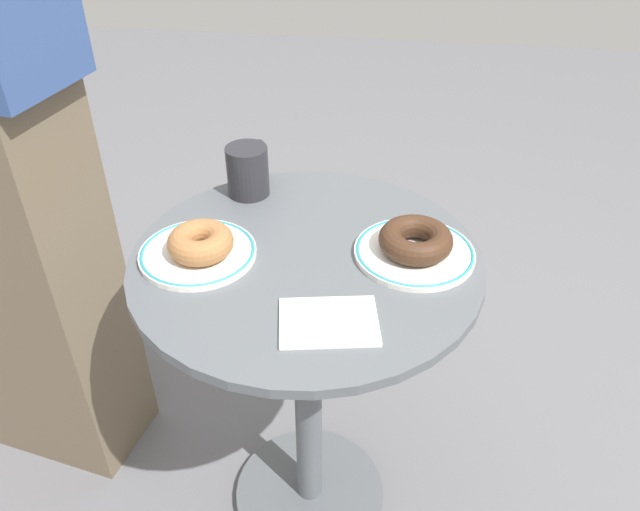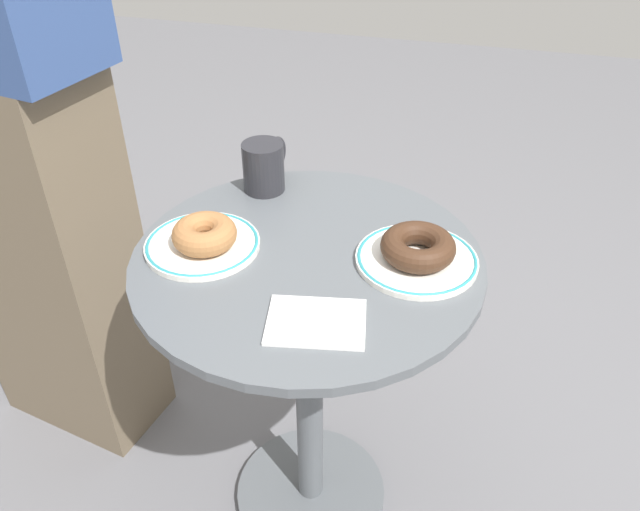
{
  "view_description": "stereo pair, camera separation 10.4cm",
  "coord_description": "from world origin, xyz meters",
  "px_view_note": "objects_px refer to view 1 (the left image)",
  "views": [
    {
      "loc": [
        0.15,
        -0.85,
        1.33
      ],
      "look_at": [
        0.03,
        -0.01,
        0.71
      ],
      "focal_mm": 35.25,
      "sensor_mm": 36.0,
      "label": 1
    },
    {
      "loc": [
        0.25,
        -0.83,
        1.33
      ],
      "look_at": [
        0.03,
        -0.01,
        0.71
      ],
      "focal_mm": 35.25,
      "sensor_mm": 36.0,
      "label": 2
    }
  ],
  "objects_px": {
    "plate_right": "(414,252)",
    "coffee_mug": "(249,170)",
    "plate_left": "(198,253)",
    "donut_cinnamon": "(201,242)",
    "paper_napkin": "(329,322)",
    "cafe_table": "(308,357)",
    "donut_chocolate": "(416,240)"
  },
  "relations": [
    {
      "from": "plate_right",
      "to": "coffee_mug",
      "type": "relative_size",
      "value": 1.65
    },
    {
      "from": "cafe_table",
      "to": "coffee_mug",
      "type": "relative_size",
      "value": 5.62
    },
    {
      "from": "plate_right",
      "to": "paper_napkin",
      "type": "relative_size",
      "value": 1.4
    },
    {
      "from": "cafe_table",
      "to": "plate_left",
      "type": "bearing_deg",
      "value": -172.33
    },
    {
      "from": "cafe_table",
      "to": "donut_chocolate",
      "type": "xyz_separation_m",
      "value": [
        0.18,
        0.03,
        0.27
      ]
    },
    {
      "from": "donut_cinnamon",
      "to": "paper_napkin",
      "type": "height_order",
      "value": "donut_cinnamon"
    },
    {
      "from": "plate_left",
      "to": "coffee_mug",
      "type": "xyz_separation_m",
      "value": [
        0.04,
        0.22,
        0.04
      ]
    },
    {
      "from": "plate_left",
      "to": "paper_napkin",
      "type": "height_order",
      "value": "plate_left"
    },
    {
      "from": "donut_chocolate",
      "to": "paper_napkin",
      "type": "distance_m",
      "value": 0.23
    },
    {
      "from": "plate_right",
      "to": "donut_chocolate",
      "type": "bearing_deg",
      "value": -90.0
    },
    {
      "from": "paper_napkin",
      "to": "coffee_mug",
      "type": "bearing_deg",
      "value": 119.6
    },
    {
      "from": "paper_napkin",
      "to": "cafe_table",
      "type": "bearing_deg",
      "value": 110.47
    },
    {
      "from": "cafe_table",
      "to": "paper_napkin",
      "type": "distance_m",
      "value": 0.3
    },
    {
      "from": "cafe_table",
      "to": "coffee_mug",
      "type": "distance_m",
      "value": 0.38
    },
    {
      "from": "plate_left",
      "to": "plate_right",
      "type": "bearing_deg",
      "value": 8.4
    },
    {
      "from": "donut_cinnamon",
      "to": "coffee_mug",
      "type": "distance_m",
      "value": 0.23
    },
    {
      "from": "cafe_table",
      "to": "donut_cinnamon",
      "type": "distance_m",
      "value": 0.33
    },
    {
      "from": "cafe_table",
      "to": "donut_chocolate",
      "type": "bearing_deg",
      "value": 9.12
    },
    {
      "from": "plate_left",
      "to": "paper_napkin",
      "type": "distance_m",
      "value": 0.28
    },
    {
      "from": "donut_chocolate",
      "to": "coffee_mug",
      "type": "relative_size",
      "value": 1.01
    },
    {
      "from": "plate_left",
      "to": "donut_cinnamon",
      "type": "xyz_separation_m",
      "value": [
        0.01,
        -0.01,
        0.03
      ]
    },
    {
      "from": "cafe_table",
      "to": "donut_chocolate",
      "type": "relative_size",
      "value": 5.58
    },
    {
      "from": "plate_right",
      "to": "plate_left",
      "type": "bearing_deg",
      "value": -171.6
    },
    {
      "from": "plate_left",
      "to": "donut_cinnamon",
      "type": "distance_m",
      "value": 0.03
    },
    {
      "from": "plate_right",
      "to": "coffee_mug",
      "type": "distance_m",
      "value": 0.37
    },
    {
      "from": "paper_napkin",
      "to": "donut_chocolate",
      "type": "bearing_deg",
      "value": 57.47
    },
    {
      "from": "plate_right",
      "to": "paper_napkin",
      "type": "distance_m",
      "value": 0.23
    },
    {
      "from": "plate_left",
      "to": "coffee_mug",
      "type": "height_order",
      "value": "coffee_mug"
    },
    {
      "from": "coffee_mug",
      "to": "plate_right",
      "type": "bearing_deg",
      "value": -27.35
    },
    {
      "from": "coffee_mug",
      "to": "plate_left",
      "type": "bearing_deg",
      "value": -99.75
    },
    {
      "from": "donut_cinnamon",
      "to": "donut_chocolate",
      "type": "bearing_deg",
      "value": 9.6
    },
    {
      "from": "coffee_mug",
      "to": "paper_napkin",
      "type": "bearing_deg",
      "value": -60.4
    }
  ]
}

